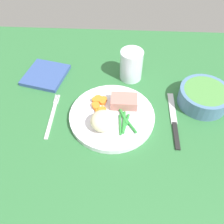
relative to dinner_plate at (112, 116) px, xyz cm
name	(u,v)px	position (x,y,z in cm)	size (l,w,h in cm)	color
dining_table	(101,115)	(-3.50, 1.89, -1.80)	(120.00, 90.00, 2.00)	#2D6B38
dinner_plate	(112,116)	(0.00, 0.00, 0.00)	(24.24, 24.24, 1.60)	white
meat_portion	(124,101)	(3.27, 3.82, 2.23)	(7.64, 5.02, 2.86)	#B2756B
mashed_potatoes	(103,121)	(-2.18, -4.36, 3.11)	(6.77, 6.79, 4.62)	beige
carrot_slices	(99,104)	(-3.87, 3.15, 1.34)	(4.52, 7.06, 1.22)	orange
green_beans	(125,121)	(3.61, -2.68, 1.19)	(5.60, 9.82, 0.89)	#2D8C38
fork	(52,116)	(-17.32, -0.26, -0.60)	(1.44, 16.60, 0.40)	silver
knife	(174,121)	(17.66, -0.29, -0.60)	(1.70, 20.50, 0.64)	black
water_glass	(131,67)	(5.22, 18.06, 3.45)	(7.23, 7.23, 10.02)	silver
salad_bowl	(204,96)	(26.81, 7.44, 2.09)	(14.73, 14.73, 5.12)	#4C7299
napkin	(46,75)	(-23.08, 16.84, -0.18)	(12.70, 13.12, 1.25)	#334C8C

